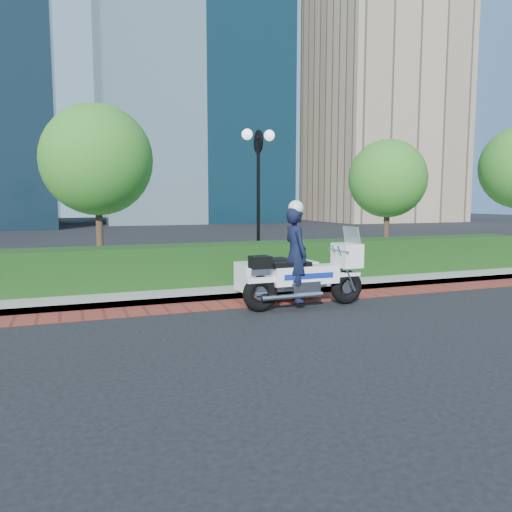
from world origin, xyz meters
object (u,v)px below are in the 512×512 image
object	(u,v)px
tree_c	(388,179)
police_motorcycle	(292,269)
lamppost	(258,177)
tree_b	(97,160)

from	to	relation	value
tree_c	police_motorcycle	distance (m)	8.67
lamppost	tree_c	distance (m)	5.65
lamppost	police_motorcycle	bearing A→B (deg)	-101.08
lamppost	police_motorcycle	xyz separation A→B (m)	(-0.82, -4.18, -2.18)
lamppost	tree_b	size ratio (longest dim) A/B	0.86
tree_b	police_motorcycle	world-z (taller)	tree_b
lamppost	police_motorcycle	distance (m)	4.79
lamppost	tree_b	world-z (taller)	tree_b
tree_b	police_motorcycle	xyz separation A→B (m)	(3.68, -5.48, -2.65)
lamppost	tree_b	xyz separation A→B (m)	(-4.50, 1.30, 0.48)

